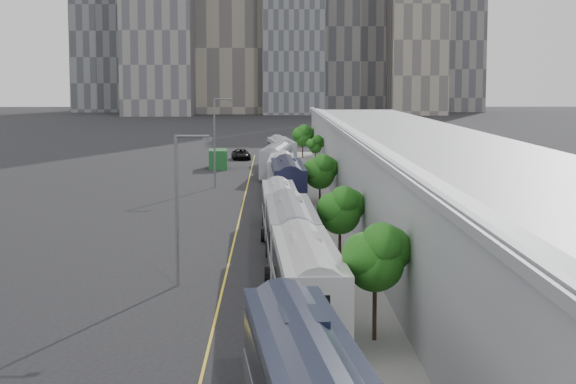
{
  "coord_description": "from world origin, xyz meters",
  "views": [
    {
      "loc": [
        1.21,
        -8.31,
        11.16
      ],
      "look_at": [
        2.32,
        61.72,
        3.0
      ],
      "focal_mm": 60.0,
      "sensor_mm": 36.0,
      "label": 1
    }
  ],
  "objects_px": {
    "bus_5": "(288,186)",
    "street_lamp_far": "(216,136)",
    "shipping_container": "(218,159)",
    "bus_4": "(280,212)",
    "bus_7": "(276,164)",
    "street_lamp_near": "(180,198)",
    "bus_2": "(307,290)",
    "bus_3": "(291,240)",
    "bus_8": "(281,154)",
    "suv": "(241,154)",
    "bus_6": "(281,175)"
  },
  "relations": [
    {
      "from": "bus_7",
      "to": "bus_8",
      "type": "height_order",
      "value": "bus_7"
    },
    {
      "from": "bus_2",
      "to": "bus_4",
      "type": "distance_m",
      "value": 27.3
    },
    {
      "from": "bus_6",
      "to": "bus_5",
      "type": "bearing_deg",
      "value": -86.05
    },
    {
      "from": "bus_4",
      "to": "street_lamp_near",
      "type": "bearing_deg",
      "value": -107.95
    },
    {
      "from": "bus_7",
      "to": "street_lamp_far",
      "type": "bearing_deg",
      "value": -114.37
    },
    {
      "from": "bus_5",
      "to": "bus_6",
      "type": "relative_size",
      "value": 1.12
    },
    {
      "from": "bus_6",
      "to": "shipping_container",
      "type": "bearing_deg",
      "value": 109.84
    },
    {
      "from": "bus_4",
      "to": "street_lamp_near",
      "type": "xyz_separation_m",
      "value": [
        -5.52,
        -18.64,
        3.33
      ]
    },
    {
      "from": "bus_8",
      "to": "bus_2",
      "type": "bearing_deg",
      "value": -95.04
    },
    {
      "from": "bus_2",
      "to": "bus_7",
      "type": "xyz_separation_m",
      "value": [
        -1.15,
        67.59,
        -0.06
      ]
    },
    {
      "from": "bus_3",
      "to": "bus_5",
      "type": "distance_m",
      "value": 29.2
    },
    {
      "from": "bus_2",
      "to": "shipping_container",
      "type": "relative_size",
      "value": 2.52
    },
    {
      "from": "bus_3",
      "to": "bus_2",
      "type": "bearing_deg",
      "value": -89.36
    },
    {
      "from": "street_lamp_far",
      "to": "bus_7",
      "type": "bearing_deg",
      "value": 59.77
    },
    {
      "from": "bus_7",
      "to": "shipping_container",
      "type": "relative_size",
      "value": 2.44
    },
    {
      "from": "bus_3",
      "to": "shipping_container",
      "type": "xyz_separation_m",
      "value": [
        -8.04,
        65.47,
        -0.49
      ]
    },
    {
      "from": "suv",
      "to": "bus_2",
      "type": "bearing_deg",
      "value": -92.46
    },
    {
      "from": "bus_4",
      "to": "bus_7",
      "type": "bearing_deg",
      "value": 88.69
    },
    {
      "from": "street_lamp_near",
      "to": "street_lamp_far",
      "type": "bearing_deg",
      "value": 91.02
    },
    {
      "from": "bus_4",
      "to": "shipping_container",
      "type": "height_order",
      "value": "bus_4"
    },
    {
      "from": "bus_2",
      "to": "bus_4",
      "type": "height_order",
      "value": "bus_2"
    },
    {
      "from": "bus_4",
      "to": "street_lamp_far",
      "type": "height_order",
      "value": "street_lamp_far"
    },
    {
      "from": "bus_7",
      "to": "bus_5",
      "type": "bearing_deg",
      "value": -81.96
    },
    {
      "from": "shipping_container",
      "to": "bus_2",
      "type": "bearing_deg",
      "value": -87.04
    },
    {
      "from": "bus_5",
      "to": "street_lamp_far",
      "type": "height_order",
      "value": "street_lamp_far"
    },
    {
      "from": "bus_2",
      "to": "bus_3",
      "type": "xyz_separation_m",
      "value": [
        -0.49,
        13.46,
        0.03
      ]
    },
    {
      "from": "bus_2",
      "to": "suv",
      "type": "relative_size",
      "value": 2.55
    },
    {
      "from": "street_lamp_near",
      "to": "street_lamp_far",
      "type": "distance_m",
      "value": 48.2
    },
    {
      "from": "bus_6",
      "to": "bus_7",
      "type": "distance_m",
      "value": 12.54
    },
    {
      "from": "bus_5",
      "to": "street_lamp_near",
      "type": "bearing_deg",
      "value": -101.77
    },
    {
      "from": "bus_8",
      "to": "suv",
      "type": "distance_m",
      "value": 12.58
    },
    {
      "from": "bus_4",
      "to": "shipping_container",
      "type": "xyz_separation_m",
      "value": [
        -7.48,
        51.65,
        -0.29
      ]
    },
    {
      "from": "bus_4",
      "to": "street_lamp_near",
      "type": "relative_size",
      "value": 1.47
    },
    {
      "from": "bus_4",
      "to": "bus_6",
      "type": "bearing_deg",
      "value": 87.81
    },
    {
      "from": "bus_4",
      "to": "bus_5",
      "type": "relative_size",
      "value": 0.87
    },
    {
      "from": "bus_5",
      "to": "suv",
      "type": "relative_size",
      "value": 2.61
    },
    {
      "from": "bus_7",
      "to": "street_lamp_near",
      "type": "bearing_deg",
      "value": -89.38
    },
    {
      "from": "shipping_container",
      "to": "bus_5",
      "type": "bearing_deg",
      "value": -80.28
    },
    {
      "from": "bus_7",
      "to": "street_lamp_far",
      "type": "xyz_separation_m",
      "value": [
        -6.27,
        -10.76,
        3.76
      ]
    },
    {
      "from": "bus_5",
      "to": "shipping_container",
      "type": "distance_m",
      "value": 37.22
    },
    {
      "from": "bus_5",
      "to": "bus_7",
      "type": "bearing_deg",
      "value": 91.0
    },
    {
      "from": "bus_6",
      "to": "street_lamp_far",
      "type": "height_order",
      "value": "street_lamp_far"
    },
    {
      "from": "bus_7",
      "to": "shipping_container",
      "type": "xyz_separation_m",
      "value": [
        -7.38,
        11.34,
        -0.4
      ]
    },
    {
      "from": "bus_2",
      "to": "suv",
      "type": "height_order",
      "value": "bus_2"
    },
    {
      "from": "bus_2",
      "to": "bus_7",
      "type": "relative_size",
      "value": 1.03
    },
    {
      "from": "suv",
      "to": "street_lamp_near",
      "type": "bearing_deg",
      "value": -96.55
    },
    {
      "from": "bus_2",
      "to": "bus_5",
      "type": "relative_size",
      "value": 0.97
    },
    {
      "from": "bus_4",
      "to": "bus_8",
      "type": "bearing_deg",
      "value": 87.89
    },
    {
      "from": "bus_5",
      "to": "street_lamp_far",
      "type": "xyz_separation_m",
      "value": [
        -7.22,
        14.17,
        3.64
      ]
    },
    {
      "from": "shipping_container",
      "to": "suv",
      "type": "xyz_separation_m",
      "value": [
        2.49,
        13.72,
        -0.46
      ]
    }
  ]
}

